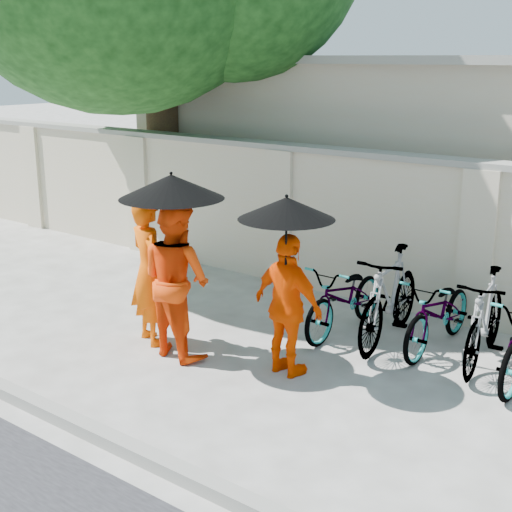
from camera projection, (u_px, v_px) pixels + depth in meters
The scene contains 12 objects.
ground at pixel (192, 365), 7.91m from camera, with size 80.00×80.00×0.00m, color #BBB8B2.
kerb at pixel (67, 420), 6.60m from camera, with size 40.00×0.16×0.12m, color gray.
compound_wall at pixel (408, 236), 9.50m from camera, with size 20.00×0.30×2.00m, color #C2B591.
monk_left at pixel (149, 271), 8.34m from camera, with size 0.64×0.42×1.76m, color #F05503.
monk_center at pixel (176, 279), 7.99m from camera, with size 0.87×0.68×1.79m, color #F23C06.
parasol_center at pixel (171, 187), 7.61m from camera, with size 1.14×1.14×1.08m.
monk_right at pixel (288, 306), 7.49m from camera, with size 0.91×0.38×1.55m, color #FD4800.
parasol_right at pixel (286, 208), 7.13m from camera, with size 0.99×0.99×1.07m.
bike_0 at pixel (345, 298), 8.74m from camera, with size 0.60×1.71×0.90m, color gray.
bike_1 at pixel (390, 297), 8.42m from camera, with size 0.53×1.88×1.13m, color gray.
bike_2 at pixel (439, 313), 8.23m from camera, with size 0.59×1.70×0.89m, color gray.
bike_3 at pixel (485, 319), 7.82m from camera, with size 0.49×1.74×1.05m, color gray.
Camera 1 is at (5.01, -5.34, 3.30)m, focal length 50.00 mm.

